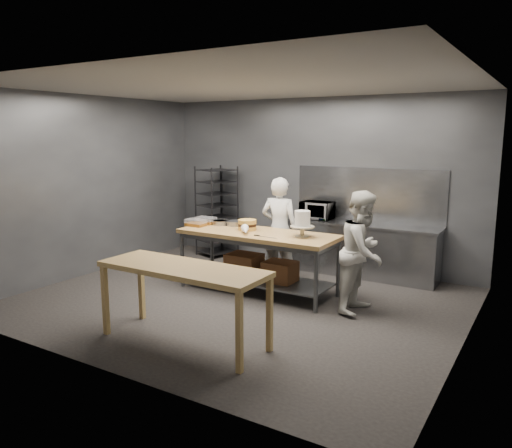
{
  "coord_description": "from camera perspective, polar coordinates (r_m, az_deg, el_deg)",
  "views": [
    {
      "loc": [
        3.77,
        -5.72,
        2.35
      ],
      "look_at": [
        -0.01,
        0.47,
        1.05
      ],
      "focal_mm": 35.0,
      "sensor_mm": 36.0,
      "label": 1
    }
  ],
  "objects": [
    {
      "name": "work_table",
      "position": [
        7.5,
        0.26,
        -3.55
      ],
      "size": [
        2.4,
        0.9,
        0.92
      ],
      "color": "brown",
      "rests_on": "ground"
    },
    {
      "name": "splashback_panel",
      "position": [
        8.71,
        12.69,
        3.33
      ],
      "size": [
        2.6,
        0.02,
        0.9
      ],
      "primitive_type": "cube",
      "color": "slate",
      "rests_on": "back_counter"
    },
    {
      "name": "piping_bag",
      "position": [
        7.24,
        -1.23,
        -0.74
      ],
      "size": [
        0.32,
        0.38,
        0.12
      ],
      "primitive_type": "cone",
      "rotation": [
        1.57,
        0.0,
        0.61
      ],
      "color": "white",
      "rests_on": "work_table"
    },
    {
      "name": "speed_rack",
      "position": [
        9.78,
        -4.51,
        1.35
      ],
      "size": [
        0.78,
        0.81,
        1.75
      ],
      "color": "black",
      "rests_on": "ground"
    },
    {
      "name": "ground",
      "position": [
        7.24,
        -1.89,
        -8.78
      ],
      "size": [
        6.0,
        6.0,
        0.0
      ],
      "primitive_type": "plane",
      "color": "black",
      "rests_on": "ground"
    },
    {
      "name": "back_wall",
      "position": [
        9.08,
        6.77,
        4.73
      ],
      "size": [
        6.0,
        0.04,
        3.0
      ],
      "primitive_type": "cube",
      "color": "#4C4F54",
      "rests_on": "ground"
    },
    {
      "name": "cake_pans",
      "position": [
        8.05,
        -3.89,
        0.18
      ],
      "size": [
        0.74,
        0.36,
        0.07
      ],
      "color": "gray",
      "rests_on": "work_table"
    },
    {
      "name": "back_counter",
      "position": [
        8.58,
        11.81,
        -2.83
      ],
      "size": [
        2.6,
        0.6,
        0.9
      ],
      "color": "slate",
      "rests_on": "ground"
    },
    {
      "name": "near_counter",
      "position": [
        5.68,
        -8.33,
        -5.64
      ],
      "size": [
        2.0,
        0.7,
        0.9
      ],
      "color": "olive",
      "rests_on": "ground"
    },
    {
      "name": "pastry_clamshells",
      "position": [
        8.06,
        -6.33,
        0.29
      ],
      "size": [
        0.32,
        0.46,
        0.11
      ],
      "color": "#8C5C1C",
      "rests_on": "work_table"
    },
    {
      "name": "layer_cake",
      "position": [
        7.58,
        -1.0,
        -0.1
      ],
      "size": [
        0.28,
        0.28,
        0.16
      ],
      "color": "gold",
      "rests_on": "work_table"
    },
    {
      "name": "offset_spatula",
      "position": [
        7.1,
        0.71,
        -1.41
      ],
      "size": [
        0.36,
        0.02,
        0.02
      ],
      "color": "slate",
      "rests_on": "work_table"
    },
    {
      "name": "frosted_cake_stand",
      "position": [
        7.07,
        5.33,
        0.34
      ],
      "size": [
        0.34,
        0.34,
        0.38
      ],
      "color": "#AFA78C",
      "rests_on": "work_table"
    },
    {
      "name": "chef_behind",
      "position": [
        8.07,
        2.7,
        -0.59
      ],
      "size": [
        0.66,
        0.48,
        1.69
      ],
      "primitive_type": "imported",
      "rotation": [
        0.0,
        0.0,
        3.27
      ],
      "color": "white",
      "rests_on": "ground"
    },
    {
      "name": "microwave",
      "position": [
        8.77,
        6.98,
        1.57
      ],
      "size": [
        0.54,
        0.37,
        0.3
      ],
      "primitive_type": "imported",
      "color": "black",
      "rests_on": "back_counter"
    },
    {
      "name": "chef_right",
      "position": [
        6.78,
        12.11,
        -3.13
      ],
      "size": [
        0.66,
        0.82,
        1.63
      ],
      "primitive_type": "imported",
      "rotation": [
        0.0,
        0.0,
        1.52
      ],
      "color": "silver",
      "rests_on": "ground"
    }
  ]
}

